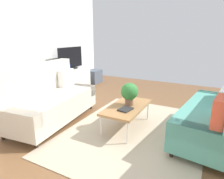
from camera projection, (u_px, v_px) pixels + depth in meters
name	position (u px, v px, depth m)	size (l,w,h in m)	color
ground_plane	(125.00, 126.00, 3.59)	(7.68, 7.68, 0.00)	brown
wall_far	(14.00, 43.00, 4.45)	(6.40, 0.12, 2.90)	white
area_rug	(136.00, 131.00, 3.39)	(2.90, 2.20, 0.01)	tan
couch_beige	(50.00, 99.00, 3.71)	(1.98, 1.04, 1.10)	beige
couch_green	(219.00, 114.00, 3.00)	(1.99, 1.08, 1.10)	teal
coffee_table	(127.00, 107.00, 3.42)	(1.10, 0.56, 0.42)	#9E7042
tv_console	(71.00, 79.00, 5.89)	(1.40, 0.44, 0.64)	silver
tv	(71.00, 59.00, 5.70)	(1.00, 0.20, 0.64)	black
storage_trunk	(94.00, 76.00, 6.80)	(0.52, 0.40, 0.44)	#4C5666
potted_plant	(129.00, 93.00, 3.39)	(0.30, 0.30, 0.40)	brown
table_book_0	(126.00, 109.00, 3.23)	(0.24, 0.18, 0.03)	#262626
vase_0	(55.00, 69.00, 5.31)	(0.13, 0.13, 0.16)	silver
vase_1	(60.00, 68.00, 5.47)	(0.13, 0.13, 0.15)	#33B29E
bottle_0	(67.00, 67.00, 5.59)	(0.05, 0.05, 0.16)	#262626
bottle_1	(69.00, 67.00, 5.68)	(0.05, 0.05, 0.16)	#3359B2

